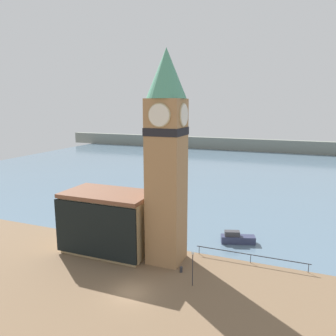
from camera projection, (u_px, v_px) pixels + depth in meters
The scene contains 9 objects.
ground_plane at pixel (131, 293), 33.41m from camera, with size 160.00×160.00×0.00m, color brown.
water at pixel (243, 168), 98.61m from camera, with size 160.00×120.00×0.00m.
far_shoreline at pixel (258, 145), 134.64m from camera, with size 180.00×3.00×5.00m.
pier_railing at pixel (251, 255), 39.65m from camera, with size 13.58×0.08×1.09m.
clock_tower at pixel (166, 154), 38.02m from camera, with size 4.60×4.60×25.12m.
pier_building at pixel (108, 222), 42.54m from camera, with size 11.39×6.70×7.91m.
boat_near at pixel (237, 238), 45.45m from camera, with size 4.86×2.73×1.71m.
mooring_bollard_near at pixel (181, 269), 37.54m from camera, with size 0.37×0.37×0.73m.
lamp_post at pixel (193, 262), 34.29m from camera, with size 0.32×0.32×3.85m.
Camera 1 is at (14.68, -26.84, 18.93)m, focal length 35.00 mm.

